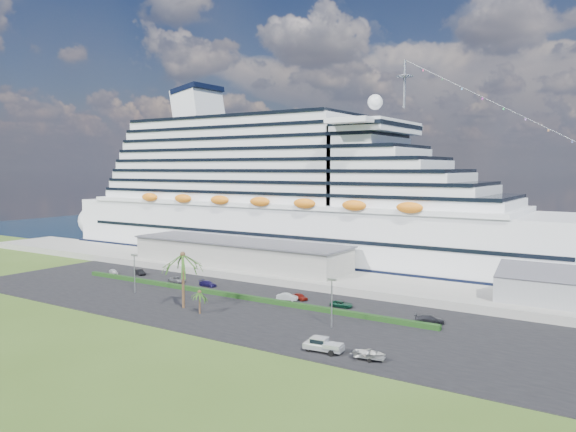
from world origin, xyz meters
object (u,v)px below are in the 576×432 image
Objects in this scene: cruise_ship at (299,203)px; pickup_truck at (323,344)px; boat_trailer at (369,353)px; parked_car_3 at (208,284)px.

cruise_ship is 83.81m from pickup_truck.
boat_trailer is at bearing -51.45° from cruise_ship.
pickup_truck is (46.63, -67.91, -15.44)m from cruise_ship.
pickup_truck reaches higher than boat_trailer.
pickup_truck reaches higher than parked_car_3.
cruise_ship is 87.74m from boat_trailer.
parked_car_3 is 50.88m from pickup_truck.
parked_car_3 is 0.81× the size of boat_trailer.
boat_trailer is at bearing -112.54° from parked_car_3.
parked_car_3 is at bearing -86.71° from cruise_ship.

